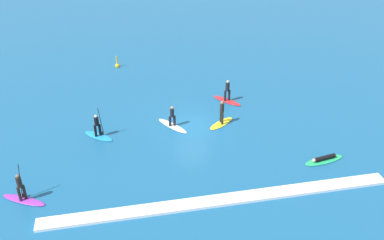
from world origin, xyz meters
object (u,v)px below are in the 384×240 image
surfer_on_purple_board (22,195)px  surfer_on_yellow_board (222,118)px  surfer_on_green_board (324,159)px  surfer_on_white_board (172,121)px  marker_buoy (117,65)px  surfer_on_blue_board (98,132)px  surfer_on_red_board (227,96)px

surfer_on_purple_board → surfer_on_yellow_board: 14.54m
surfer_on_green_board → surfer_on_white_board: bearing=-45.1°
surfer_on_purple_board → surfer_on_yellow_board: surfer_on_purple_board is taller
marker_buoy → surfer_on_blue_board: bearing=-97.9°
surfer_on_blue_board → surfer_on_yellow_board: 9.05m
surfer_on_yellow_board → surfer_on_red_board: size_ratio=0.93×
surfer_on_green_board → marker_buoy: bearing=-66.5°
surfer_on_white_board → surfer_on_green_board: surfer_on_white_board is taller
surfer_on_purple_board → surfer_on_red_board: (14.60, 9.68, 0.04)m
surfer_on_purple_board → marker_buoy: (5.92, 19.04, -0.24)m
surfer_on_purple_board → surfer_on_blue_board: (4.12, 6.10, -0.01)m
surfer_on_blue_board → surfer_on_red_board: (10.48, 3.58, 0.05)m
surfer_on_red_board → surfer_on_purple_board: bearing=85.5°
marker_buoy → surfer_on_white_board: bearing=-74.0°
surfer_on_blue_board → marker_buoy: surfer_on_blue_board is taller
surfer_on_purple_board → surfer_on_blue_board: size_ratio=1.15×
surfer_on_red_board → marker_buoy: size_ratio=2.10×
surfer_on_white_board → surfer_on_blue_board: (-5.39, -0.41, 0.00)m
surfer_on_white_board → surfer_on_green_board: bearing=21.1°
surfer_on_purple_board → surfer_on_green_board: (18.48, 0.25, -0.31)m
surfer_on_yellow_board → surfer_on_red_board: (1.42, 3.53, -0.07)m
surfer_on_purple_board → surfer_on_blue_board: 7.36m
surfer_on_yellow_board → surfer_on_green_board: surfer_on_yellow_board is taller
surfer_on_yellow_board → surfer_on_green_board: size_ratio=0.82×
surfer_on_yellow_board → surfer_on_green_board: bearing=95.9°
surfer_on_white_board → surfer_on_blue_board: 5.40m
surfer_on_red_board → surfer_on_green_board: (3.88, -9.43, -0.36)m
surfer_on_yellow_board → surfer_on_green_board: (5.31, -5.90, -0.42)m
surfer_on_blue_board → surfer_on_green_board: size_ratio=0.80×
surfer_on_purple_board → marker_buoy: bearing=-78.0°
surfer_on_blue_board → surfer_on_green_board: 15.51m
surfer_on_purple_board → surfer_on_green_board: 18.49m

